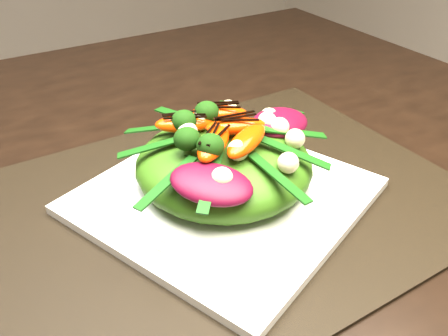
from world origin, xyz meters
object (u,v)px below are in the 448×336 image
lettuce_mound (224,164)px  orange_segment (220,125)px  dining_table (8,200)px  salad_bowl (224,186)px  plate_base (224,195)px  placemat (224,201)px

lettuce_mound → orange_segment: bearing=79.1°
dining_table → lettuce_mound: (0.21, -0.16, 0.07)m
salad_bowl → lettuce_mound: size_ratio=1.20×
dining_table → plate_base: size_ratio=5.80×
placemat → plate_base: bearing=0.0°
placemat → lettuce_mound: (0.00, 0.00, 0.05)m
orange_segment → lettuce_mound: bearing=-100.9°
salad_bowl → orange_segment: size_ratio=3.63×
lettuce_mound → placemat: bearing=0.0°
plate_base → orange_segment: bearing=79.1°
plate_base → salad_bowl: 0.01m
placemat → orange_segment: 0.09m
plate_base → lettuce_mound: (0.00, 0.00, 0.04)m
placemat → salad_bowl: 0.02m
placemat → lettuce_mound: 0.05m
dining_table → placemat: size_ratio=3.01×
plate_base → lettuce_mound: bearing=0.0°
placemat → orange_segment: bearing=79.1°
lettuce_mound → orange_segment: orange_segment is taller
plate_base → lettuce_mound: size_ratio=1.44×
placemat → salad_bowl: salad_bowl is taller
placemat → salad_bowl: (0.00, 0.00, 0.02)m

